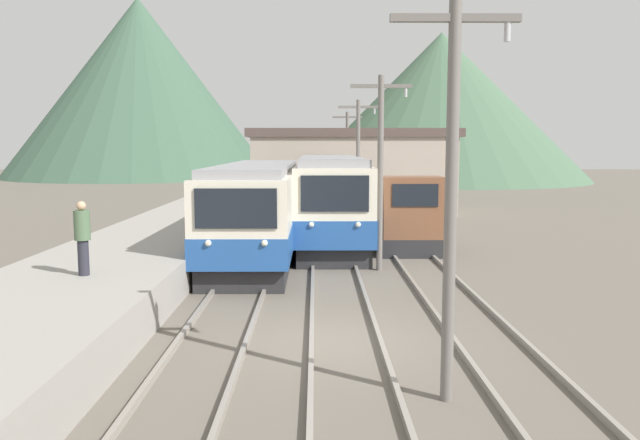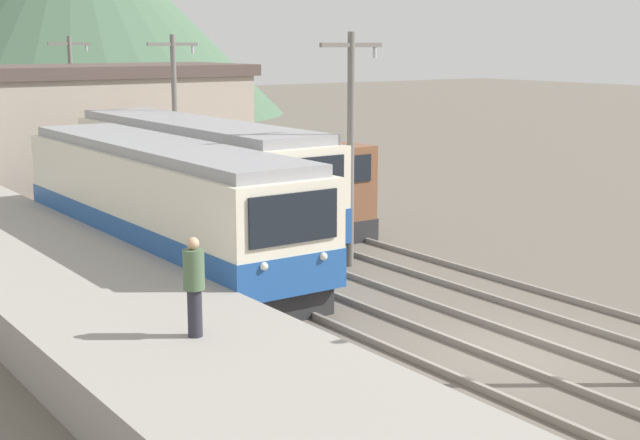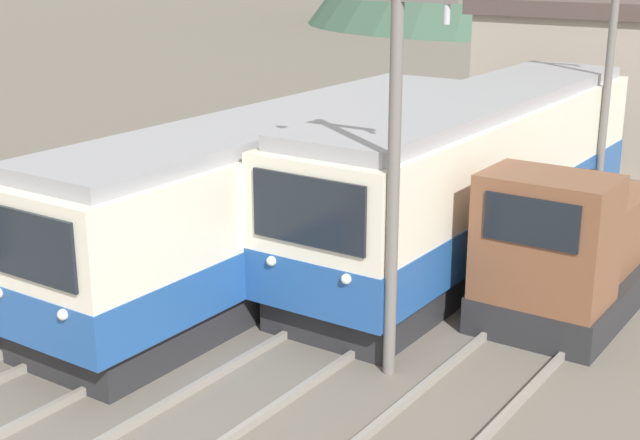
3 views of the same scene
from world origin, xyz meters
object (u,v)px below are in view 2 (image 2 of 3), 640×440
Objects in this scene: commuter_train_center at (195,181)px; catenary_mast_far at (175,114)px; shunting_locomotive at (309,197)px; commuter_train_left at (161,209)px; catenary_mast_distant at (72,99)px; person_on_platform at (194,283)px; catenary_mast_mid at (351,140)px.

catenary_mast_far is (1.51, 4.38, 1.81)m from commuter_train_center.
catenary_mast_far is at bearing 70.99° from commuter_train_center.
commuter_train_center is 2.71× the size of shunting_locomotive.
catenary_mast_distant reaches higher than commuter_train_left.
person_on_platform is (-3.43, -8.68, 0.39)m from commuter_train_left.
catenary_mast_distant is at bearing 90.00° from catenary_mast_mid.
catenary_mast_far reaches higher than person_on_platform.
catenary_mast_mid is 3.57× the size of person_on_platform.
catenary_mast_far reaches higher than shunting_locomotive.
catenary_mast_distant reaches higher than commuter_train_center.
catenary_mast_mid is at bearing -90.00° from catenary_mast_distant.
catenary_mast_far and catenary_mast_distant have the same top height.
catenary_mast_distant is 28.35m from person_on_platform.
commuter_train_center is at bearing 103.28° from catenary_mast_mid.
catenary_mast_far is at bearing 64.83° from person_on_platform.
commuter_train_center is at bearing 50.62° from commuter_train_left.
catenary_mast_far is (4.31, 7.79, 1.90)m from commuter_train_left.
commuter_train_center is at bearing 144.23° from shunting_locomotive.
catenary_mast_distant is (0.00, 10.77, 0.00)m from catenary_mast_far.
shunting_locomotive is 13.58m from person_on_platform.
catenary_mast_mid is (-1.49, -4.23, 2.32)m from shunting_locomotive.
catenary_mast_far is at bearing 102.85° from shunting_locomotive.
commuter_train_left is 5.57m from catenary_mast_mid.
shunting_locomotive is at bearing 47.08° from person_on_platform.
commuter_train_center is 13.60m from person_on_platform.
catenary_mast_mid reaches higher than commuter_train_center.
commuter_train_left is at bearing -118.95° from catenary_mast_far.
catenary_mast_mid is at bearing -34.65° from commuter_train_left.
person_on_platform is (-6.23, -12.09, 0.30)m from commuter_train_center.
person_on_platform is (-7.74, -27.23, -1.51)m from catenary_mast_distant.
catenary_mast_distant is (-1.49, 17.31, 2.32)m from shunting_locomotive.
shunting_locomotive is at bearing 12.16° from commuter_train_left.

